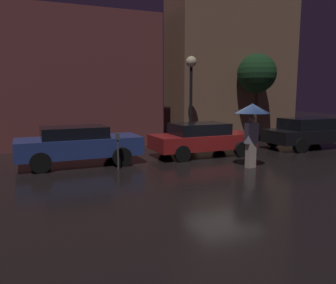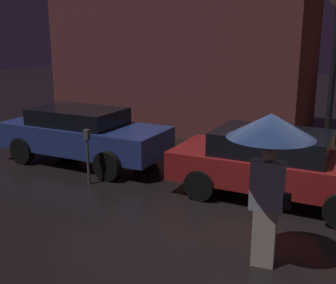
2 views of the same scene
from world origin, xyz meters
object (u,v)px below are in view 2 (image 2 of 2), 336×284
at_px(parked_car_red, 277,163).
at_px(parking_meter, 88,151).
at_px(parked_car_blue, 83,134).
at_px(pedestrian_with_umbrella, 270,145).

height_order(parked_car_red, parking_meter, parked_car_red).
xyz_separation_m(parked_car_blue, parking_meter, (1.16, -1.25, 0.01)).
bearing_deg(parked_car_blue, parking_meter, -49.22).
bearing_deg(pedestrian_with_umbrella, parked_car_blue, -33.42).
bearing_deg(parked_car_red, parking_meter, -164.19).
height_order(parked_car_blue, parking_meter, parked_car_blue).
bearing_deg(pedestrian_with_umbrella, parked_car_red, -86.20).
relative_size(parked_car_blue, parking_meter, 3.55).
xyz_separation_m(parked_car_red, parking_meter, (-3.83, -1.23, 0.05)).
distance_m(parked_car_blue, parked_car_red, 4.99).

